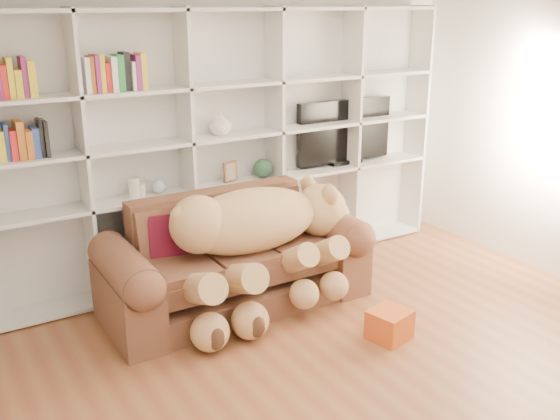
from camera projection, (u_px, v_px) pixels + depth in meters
floor at (397, 391)px, 4.10m from camera, size 5.00×5.00×0.00m
wall_back at (222, 126)px, 5.69m from camera, size 5.00×0.02×2.70m
bookshelf at (204, 136)px, 5.48m from camera, size 4.43×0.35×2.40m
sofa at (234, 265)px, 5.19m from camera, size 2.17×0.94×0.91m
teddy_bear at (258, 235)px, 5.01m from camera, size 1.76×0.93×1.02m
throw_pillow at (171, 236)px, 4.98m from camera, size 0.40×0.27×0.39m
gift_box at (389, 325)px, 4.70m from camera, size 0.34×0.33×0.23m
tv at (344, 132)px, 6.27m from camera, size 1.09×0.18×0.65m
picture_frame at (230, 171)px, 5.65m from camera, size 0.15×0.07×0.19m
green_vase at (263, 168)px, 5.82m from camera, size 0.18×0.18×0.18m
figurine_tall at (134, 188)px, 5.21m from camera, size 0.10×0.10×0.18m
figurine_short at (141, 190)px, 5.24m from camera, size 0.07×0.07×0.12m
snow_globe at (159, 187)px, 5.32m from camera, size 0.12×0.12×0.12m
shelf_vase at (221, 123)px, 5.46m from camera, size 0.26×0.26×0.20m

